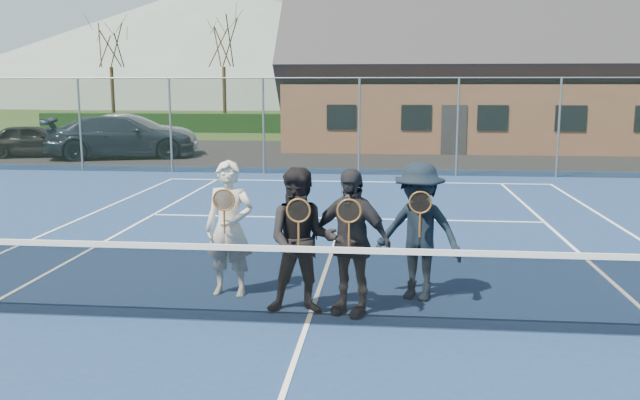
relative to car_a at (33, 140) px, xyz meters
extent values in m
plane|color=#2C4418|center=(12.90, 2.36, -0.64)|extent=(220.00, 220.00, 0.00)
cube|color=navy|center=(12.90, -17.64, -0.63)|extent=(30.00, 30.00, 0.02)
cube|color=black|center=(8.90, 2.36, -0.64)|extent=(40.00, 12.00, 0.01)
cube|color=black|center=(12.90, 14.36, -0.09)|extent=(40.00, 1.20, 1.10)
cone|color=slate|center=(-12.10, 77.36, 8.36)|extent=(110.00, 110.00, 18.00)
cone|color=slate|center=(32.90, 77.36, 10.36)|extent=(120.00, 120.00, 22.00)
imported|color=black|center=(0.00, 0.00, 0.00)|extent=(4.03, 2.47, 1.28)
imported|color=#92969A|center=(3.67, 1.01, 0.17)|extent=(5.23, 3.41, 1.63)
imported|color=#1B2636|center=(3.59, -0.08, 0.16)|extent=(5.96, 3.89, 1.61)
cube|color=white|center=(12.90, -5.75, -0.62)|extent=(10.97, 0.06, 0.01)
cube|color=white|center=(12.90, -11.24, -0.62)|extent=(8.23, 0.06, 0.01)
cube|color=white|center=(12.90, -17.64, -0.62)|extent=(0.06, 12.80, 0.01)
cube|color=black|center=(12.90, -17.64, -0.16)|extent=(11.60, 0.02, 0.88)
cube|color=white|center=(12.90, -17.64, 0.29)|extent=(11.60, 0.03, 0.07)
cylinder|color=slate|center=(3.90, -4.14, 0.86)|extent=(0.07, 0.07, 3.00)
cylinder|color=slate|center=(6.90, -4.14, 0.86)|extent=(0.07, 0.07, 3.00)
cylinder|color=slate|center=(9.90, -4.14, 0.86)|extent=(0.07, 0.07, 3.00)
cylinder|color=slate|center=(12.90, -4.14, 0.86)|extent=(0.07, 0.07, 3.00)
cylinder|color=slate|center=(15.90, -4.14, 0.86)|extent=(0.07, 0.07, 3.00)
cylinder|color=slate|center=(18.90, -4.14, 0.86)|extent=(0.07, 0.07, 3.00)
cube|color=black|center=(12.90, -4.14, 0.86)|extent=(30.00, 0.03, 3.00)
cylinder|color=slate|center=(12.90, -4.14, 2.36)|extent=(30.00, 0.04, 0.04)
cube|color=#9E6B4C|center=(16.90, 6.36, 0.76)|extent=(15.00, 8.00, 2.80)
pyramid|color=#2D2D33|center=(16.90, 6.36, 5.01)|extent=(15.60, 8.20, 4.10)
cube|color=#2D2D33|center=(16.40, 2.34, 0.36)|extent=(1.00, 0.06, 2.00)
cube|color=black|center=(11.90, 2.34, 0.86)|extent=(1.20, 0.06, 1.00)
cube|color=black|center=(14.90, 2.34, 0.86)|extent=(1.20, 0.06, 1.00)
cube|color=black|center=(17.90, 2.34, 0.86)|extent=(1.20, 0.06, 1.00)
cube|color=black|center=(20.90, 2.34, 0.86)|extent=(1.20, 0.06, 1.00)
cylinder|color=#352313|center=(-3.10, 15.36, 1.28)|extent=(0.22, 0.22, 3.85)
cylinder|color=#332212|center=(3.90, 15.36, 1.28)|extent=(0.22, 0.22, 3.85)
cylinder|color=#3D2816|center=(14.90, 15.36, 1.28)|extent=(0.22, 0.22, 3.85)
cylinder|color=#392414|center=(24.90, 15.36, 1.28)|extent=(0.22, 0.22, 3.85)
imported|color=beige|center=(11.74, -16.57, 0.28)|extent=(0.70, 0.49, 1.80)
torus|color=brown|center=(11.74, -16.84, 0.71)|extent=(0.29, 0.02, 0.29)
cylinder|color=black|center=(11.74, -16.84, 0.71)|extent=(0.25, 0.00, 0.25)
cylinder|color=brown|center=(11.74, -16.84, 0.43)|extent=(0.03, 0.03, 0.32)
imported|color=black|center=(12.78, -17.20, 0.28)|extent=(0.93, 0.75, 1.80)
torus|color=brown|center=(12.78, -17.47, 0.71)|extent=(0.29, 0.02, 0.29)
cylinder|color=black|center=(12.78, -17.47, 0.71)|extent=(0.25, 0.00, 0.25)
cylinder|color=brown|center=(12.78, -17.47, 0.43)|extent=(0.03, 0.03, 0.32)
imported|color=black|center=(13.37, -17.16, 0.28)|extent=(1.14, 0.82, 1.80)
torus|color=brown|center=(13.37, -17.43, 0.71)|extent=(0.29, 0.02, 0.29)
cylinder|color=black|center=(13.37, -17.43, 0.71)|extent=(0.25, 0.00, 0.25)
cylinder|color=brown|center=(13.37, -17.43, 0.43)|extent=(0.03, 0.03, 0.32)
imported|color=black|center=(14.22, -16.50, 0.28)|extent=(1.33, 1.05, 1.80)
torus|color=brown|center=(14.22, -16.77, 0.71)|extent=(0.29, 0.02, 0.29)
cylinder|color=black|center=(14.22, -16.77, 0.71)|extent=(0.25, 0.00, 0.25)
cylinder|color=brown|center=(14.22, -16.77, 0.43)|extent=(0.03, 0.03, 0.32)
camera|label=1|loc=(13.82, -25.15, 2.16)|focal=38.00mm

